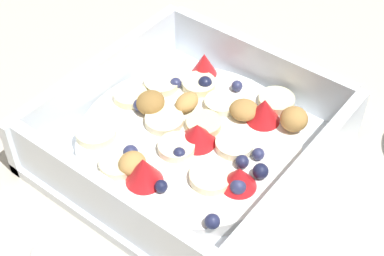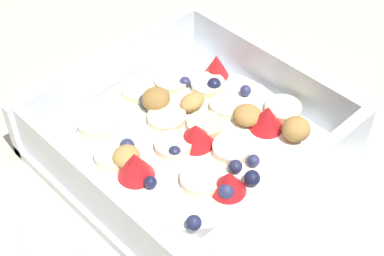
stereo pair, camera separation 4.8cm
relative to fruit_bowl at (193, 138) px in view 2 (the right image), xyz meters
The scene contains 3 objects.
ground_plane 0.02m from the fruit_bowl, 58.35° to the left, with size 2.40×2.40×0.00m, color beige.
fruit_bowl is the anchor object (origin of this frame).
spoon 0.13m from the fruit_bowl, ahead, with size 0.09×0.16×0.01m.
Camera 2 is at (0.23, 0.24, 0.37)m, focal length 54.71 mm.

